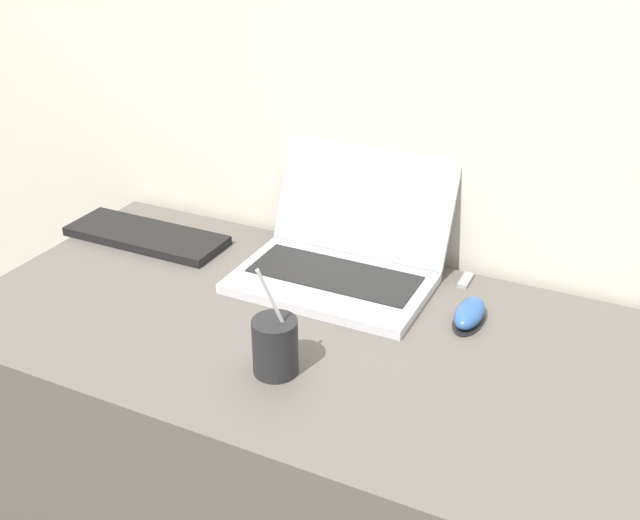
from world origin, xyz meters
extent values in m
cube|color=silver|center=(0.00, 0.71, 1.25)|extent=(7.00, 0.04, 2.50)
cube|color=#5B5651|center=(0.00, 0.33, 0.36)|extent=(1.48, 0.67, 0.72)
cube|color=silver|center=(-0.10, 0.49, 0.73)|extent=(0.39, 0.24, 0.02)
cube|color=black|center=(-0.10, 0.50, 0.74)|extent=(0.34, 0.13, 0.00)
cube|color=silver|center=(-0.10, 0.65, 0.85)|extent=(0.39, 0.10, 0.22)
cube|color=white|center=(-0.10, 0.65, 0.85)|extent=(0.36, 0.08, 0.20)
cylinder|color=#232326|center=(-0.06, 0.19, 0.77)|extent=(0.08, 0.08, 0.10)
cylinder|color=black|center=(-0.06, 0.19, 0.82)|extent=(0.07, 0.07, 0.01)
cylinder|color=white|center=(-0.06, 0.18, 0.84)|extent=(0.04, 0.07, 0.18)
ellipsoid|color=black|center=(0.19, 0.48, 0.72)|extent=(0.05, 0.11, 0.01)
ellipsoid|color=#2D569E|center=(0.19, 0.48, 0.74)|extent=(0.05, 0.11, 0.04)
cube|color=black|center=(-0.57, 0.50, 0.73)|extent=(0.37, 0.13, 0.02)
cube|color=#99999E|center=(0.14, 0.63, 0.73)|extent=(0.02, 0.06, 0.01)
camera|label=1|loc=(0.45, -0.71, 1.48)|focal=42.00mm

